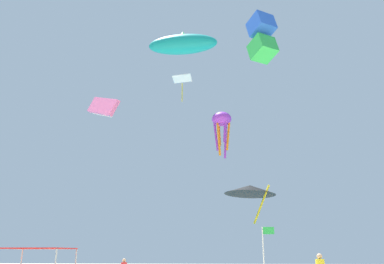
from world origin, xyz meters
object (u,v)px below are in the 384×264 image
kite_parafoil_pink (103,107)px  kite_diamond_white (182,80)px  kite_delta_black (250,190)px  banner_flag (265,253)px  kite_box_blue (262,37)px  canopy_tent (38,250)px  kite_inflatable_teal (183,44)px  kite_octopus_purple (222,121)px

kite_parafoil_pink → kite_diamond_white: (6.94, 9.47, 6.95)m
kite_parafoil_pink → kite_delta_black: (14.56, 2.30, -8.32)m
banner_flag → kite_parafoil_pink: 25.84m
kite_diamond_white → kite_parafoil_pink: bearing=-36.7°
kite_box_blue → kite_diamond_white: (-8.08, 22.54, 7.44)m
canopy_tent → kite_inflatable_teal: size_ratio=0.43×
kite_box_blue → kite_octopus_purple: bearing=-108.3°
canopy_tent → kite_octopus_purple: (9.65, 13.24, 11.29)m
canopy_tent → kite_diamond_white: bearing=79.8°
kite_box_blue → kite_diamond_white: kite_diamond_white is taller
banner_flag → kite_octopus_purple: 18.06m
banner_flag → kite_inflatable_teal: 28.41m
banner_flag → kite_diamond_white: kite_diamond_white is taller
banner_flag → kite_inflatable_teal: (-6.26, 17.44, 21.54)m
kite_inflatable_teal → kite_diamond_white: 8.36m
banner_flag → kite_parafoil_pink: bearing=131.2°
canopy_tent → kite_box_blue: size_ratio=0.99×
canopy_tent → banner_flag: (11.84, -0.58, -0.13)m
kite_parafoil_pink → kite_inflatable_teal: kite_inflatable_teal is taller
kite_diamond_white → kite_octopus_purple: 16.19m
kite_delta_black → banner_flag: bearing=153.4°
kite_inflatable_teal → canopy_tent: bearing=-106.2°
canopy_tent → kite_diamond_white: (4.54, 25.14, 20.99)m
kite_box_blue → canopy_tent: bearing=-22.2°
kite_octopus_purple → canopy_tent: bearing=-63.4°
kite_octopus_purple → kite_diamond_white: bearing=175.9°
banner_flag → kite_diamond_white: (-7.30, 25.72, 21.12)m
kite_inflatable_teal → kite_box_blue: kite_inflatable_teal is taller
kite_inflatable_teal → kite_octopus_purple: bearing=-39.5°
kite_parafoil_pink → kite_box_blue: bearing=5.0°
kite_inflatable_teal → kite_octopus_purple: kite_inflatable_teal is taller
canopy_tent → banner_flag: bearing=-2.8°
kite_delta_black → kite_diamond_white: bearing=21.2°
kite_parafoil_pink → kite_inflatable_teal: (7.97, 1.19, 7.36)m
kite_parafoil_pink → kite_box_blue: (15.01, -13.07, -0.50)m
banner_flag → kite_diamond_white: bearing=105.8°
canopy_tent → kite_parafoil_pink: size_ratio=0.69×
banner_flag → kite_octopus_purple: bearing=99.0°
kite_delta_black → kite_octopus_purple: kite_octopus_purple is taller
kite_parafoil_pink → banner_flag: bearing=-2.8°
canopy_tent → kite_inflatable_teal: kite_inflatable_teal is taller
canopy_tent → kite_parafoil_pink: (-2.39, 15.67, 14.04)m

